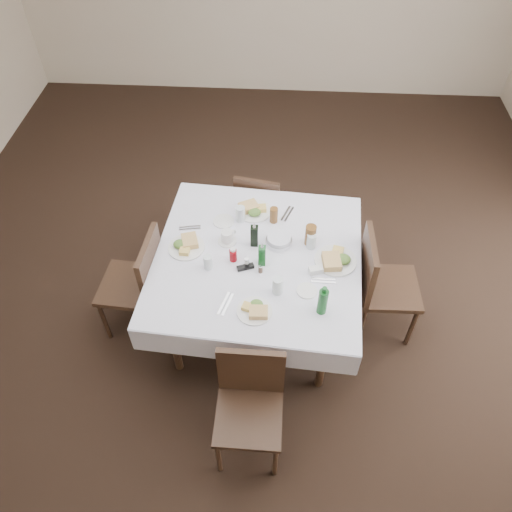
# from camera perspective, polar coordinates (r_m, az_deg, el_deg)

# --- Properties ---
(ground_plane) EXTENTS (7.00, 7.00, 0.00)m
(ground_plane) POSITION_cam_1_polar(r_m,az_deg,el_deg) (4.28, -0.39, -5.00)
(ground_plane) COLOR black
(room_shell) EXTENTS (6.04, 7.04, 2.80)m
(room_shell) POSITION_cam_1_polar(r_m,az_deg,el_deg) (3.09, -0.55, 14.58)
(room_shell) COLOR beige
(room_shell) RESTS_ON ground
(dining_table) EXTENTS (1.58, 1.58, 0.76)m
(dining_table) POSITION_cam_1_polar(r_m,az_deg,el_deg) (3.62, 0.18, -0.76)
(dining_table) COLOR black
(dining_table) RESTS_ON ground
(chair_north) EXTENTS (0.45, 0.45, 0.82)m
(chair_north) POSITION_cam_1_polar(r_m,az_deg,el_deg) (4.39, 0.35, 5.84)
(chair_north) COLOR black
(chair_north) RESTS_ON ground
(chair_south) EXTENTS (0.42, 0.42, 0.88)m
(chair_south) POSITION_cam_1_polar(r_m,az_deg,el_deg) (3.23, -0.70, -15.96)
(chair_south) COLOR black
(chair_south) RESTS_ON ground
(chair_east) EXTENTS (0.46, 0.46, 0.94)m
(chair_east) POSITION_cam_1_polar(r_m,az_deg,el_deg) (3.82, 13.84, -2.75)
(chair_east) COLOR black
(chair_east) RESTS_ON ground
(chair_west) EXTENTS (0.47, 0.47, 0.93)m
(chair_west) POSITION_cam_1_polar(r_m,az_deg,el_deg) (3.82, -13.09, -2.65)
(chair_west) COLOR black
(chair_west) RESTS_ON ground
(meal_north) EXTENTS (0.27, 0.27, 0.06)m
(meal_north) POSITION_cam_1_polar(r_m,az_deg,el_deg) (3.88, -0.33, 5.33)
(meal_north) COLOR white
(meal_north) RESTS_ON dining_table
(meal_south) EXTENTS (0.23, 0.23, 0.05)m
(meal_south) POSITION_cam_1_polar(r_m,az_deg,el_deg) (3.24, -0.07, -6.16)
(meal_south) COLOR white
(meal_south) RESTS_ON dining_table
(meal_east) EXTENTS (0.30, 0.30, 0.07)m
(meal_east) POSITION_cam_1_polar(r_m,az_deg,el_deg) (3.55, 9.11, -0.43)
(meal_east) COLOR white
(meal_east) RESTS_ON dining_table
(meal_west) EXTENTS (0.27, 0.27, 0.06)m
(meal_west) POSITION_cam_1_polar(r_m,az_deg,el_deg) (3.64, -7.99, 1.25)
(meal_west) COLOR white
(meal_west) RESTS_ON dining_table
(side_plate_a) EXTENTS (0.16, 0.16, 0.01)m
(side_plate_a) POSITION_cam_1_polar(r_m,az_deg,el_deg) (3.82, -3.72, 3.98)
(side_plate_a) COLOR white
(side_plate_a) RESTS_ON dining_table
(side_plate_b) EXTENTS (0.14, 0.14, 0.01)m
(side_plate_b) POSITION_cam_1_polar(r_m,az_deg,el_deg) (3.37, 5.84, -3.96)
(side_plate_b) COLOR white
(side_plate_b) RESTS_ON dining_table
(water_n) EXTENTS (0.07, 0.07, 0.13)m
(water_n) POSITION_cam_1_polar(r_m,az_deg,el_deg) (3.78, -1.79, 4.82)
(water_n) COLOR silver
(water_n) RESTS_ON dining_table
(water_s) EXTENTS (0.07, 0.07, 0.13)m
(water_s) POSITION_cam_1_polar(r_m,az_deg,el_deg) (3.31, 2.50, -3.38)
(water_s) COLOR silver
(water_s) RESTS_ON dining_table
(water_e) EXTENTS (0.07, 0.07, 0.12)m
(water_e) POSITION_cam_1_polar(r_m,az_deg,el_deg) (3.61, 6.33, 1.70)
(water_e) COLOR silver
(water_e) RESTS_ON dining_table
(water_w) EXTENTS (0.06, 0.06, 0.11)m
(water_w) POSITION_cam_1_polar(r_m,az_deg,el_deg) (3.47, -5.52, -0.70)
(water_w) COLOR silver
(water_w) RESTS_ON dining_table
(iced_tea_a) EXTENTS (0.06, 0.06, 0.13)m
(iced_tea_a) POSITION_cam_1_polar(r_m,az_deg,el_deg) (3.78, 2.04, 4.70)
(iced_tea_a) COLOR brown
(iced_tea_a) RESTS_ON dining_table
(iced_tea_b) EXTENTS (0.08, 0.08, 0.17)m
(iced_tea_b) POSITION_cam_1_polar(r_m,az_deg,el_deg) (3.62, 6.24, 2.39)
(iced_tea_b) COLOR brown
(iced_tea_b) RESTS_ON dining_table
(bread_basket) EXTENTS (0.19, 0.19, 0.06)m
(bread_basket) POSITION_cam_1_polar(r_m,az_deg,el_deg) (3.64, 2.64, 1.82)
(bread_basket) COLOR silver
(bread_basket) RESTS_ON dining_table
(oil_cruet_dark) EXTENTS (0.05, 0.05, 0.22)m
(oil_cruet_dark) POSITION_cam_1_polar(r_m,az_deg,el_deg) (3.58, -0.19, 2.42)
(oil_cruet_dark) COLOR black
(oil_cruet_dark) RESTS_ON dining_table
(oil_cruet_green) EXTENTS (0.05, 0.05, 0.21)m
(oil_cruet_green) POSITION_cam_1_polar(r_m,az_deg,el_deg) (3.45, 0.69, 0.14)
(oil_cruet_green) COLOR #155A20
(oil_cruet_green) RESTS_ON dining_table
(ketchup_bottle) EXTENTS (0.05, 0.05, 0.12)m
(ketchup_bottle) POSITION_cam_1_polar(r_m,az_deg,el_deg) (3.51, -2.63, 0.15)
(ketchup_bottle) COLOR #96070F
(ketchup_bottle) RESTS_ON dining_table
(salt_shaker) EXTENTS (0.03, 0.03, 0.07)m
(salt_shaker) POSITION_cam_1_polar(r_m,az_deg,el_deg) (3.48, -1.07, -0.71)
(salt_shaker) COLOR white
(salt_shaker) RESTS_ON dining_table
(pepper_shaker) EXTENTS (0.03, 0.03, 0.07)m
(pepper_shaker) POSITION_cam_1_polar(r_m,az_deg,el_deg) (3.44, 0.52, -1.46)
(pepper_shaker) COLOR #473327
(pepper_shaker) RESTS_ON dining_table
(coffee_mug) EXTENTS (0.14, 0.14, 0.10)m
(coffee_mug) POSITION_cam_1_polar(r_m,az_deg,el_deg) (3.64, -3.30, 2.18)
(coffee_mug) COLOR white
(coffee_mug) RESTS_ON dining_table
(sunglasses) EXTENTS (0.13, 0.08, 0.03)m
(sunglasses) POSITION_cam_1_polar(r_m,az_deg,el_deg) (3.48, -1.23, -1.28)
(sunglasses) COLOR black
(sunglasses) RESTS_ON dining_table
(green_bottle) EXTENTS (0.06, 0.06, 0.24)m
(green_bottle) POSITION_cam_1_polar(r_m,az_deg,el_deg) (3.20, 7.63, -5.14)
(green_bottle) COLOR #155A20
(green_bottle) RESTS_ON dining_table
(sugar_caddy) EXTENTS (0.10, 0.08, 0.05)m
(sugar_caddy) POSITION_cam_1_polar(r_m,az_deg,el_deg) (3.47, 6.85, -1.59)
(sugar_caddy) COLOR white
(sugar_caddy) RESTS_ON dining_table
(cutlery_n) EXTENTS (0.11, 0.18, 0.01)m
(cutlery_n) POSITION_cam_1_polar(r_m,az_deg,el_deg) (3.88, 3.60, 4.82)
(cutlery_n) COLOR silver
(cutlery_n) RESTS_ON dining_table
(cutlery_s) EXTENTS (0.10, 0.20, 0.01)m
(cutlery_s) POSITION_cam_1_polar(r_m,az_deg,el_deg) (3.30, -3.49, -5.50)
(cutlery_s) COLOR silver
(cutlery_s) RESTS_ON dining_table
(cutlery_e) EXTENTS (0.17, 0.04, 0.01)m
(cutlery_e) POSITION_cam_1_polar(r_m,az_deg,el_deg) (3.44, 7.71, -2.80)
(cutlery_e) COLOR silver
(cutlery_e) RESTS_ON dining_table
(cutlery_w) EXTENTS (0.17, 0.07, 0.01)m
(cutlery_w) POSITION_cam_1_polar(r_m,az_deg,el_deg) (3.79, -7.57, 3.20)
(cutlery_w) COLOR silver
(cutlery_w) RESTS_ON dining_table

